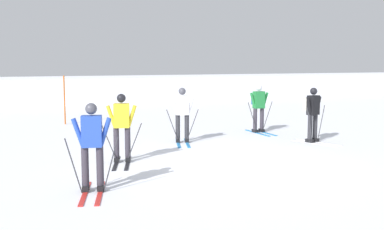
# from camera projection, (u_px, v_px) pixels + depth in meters

# --- Properties ---
(ground_plane) EXTENTS (120.00, 120.00, 0.00)m
(ground_plane) POSITION_uv_depth(u_px,v_px,m) (221.00, 162.00, 11.14)
(ground_plane) COLOR white
(far_snow_ridge) EXTENTS (80.00, 6.31, 1.55)m
(far_snow_ridge) POSITION_uv_depth(u_px,v_px,m) (68.00, 89.00, 29.23)
(far_snow_ridge) COLOR white
(far_snow_ridge) RESTS_ON ground
(skier_white) EXTENTS (0.95, 1.63, 1.71)m
(skier_white) POSITION_uv_depth(u_px,v_px,m) (182.00, 113.00, 13.85)
(skier_white) COLOR #237AC6
(skier_white) RESTS_ON ground
(skier_blue) EXTENTS (0.96, 1.64, 1.71)m
(skier_blue) POSITION_uv_depth(u_px,v_px,m) (92.00, 145.00, 8.52)
(skier_blue) COLOR red
(skier_blue) RESTS_ON ground
(skier_yellow) EXTENTS (0.95, 1.63, 1.71)m
(skier_yellow) POSITION_uv_depth(u_px,v_px,m) (122.00, 126.00, 11.08)
(skier_yellow) COLOR black
(skier_yellow) RESTS_ON ground
(skier_green) EXTENTS (1.00, 1.62, 1.71)m
(skier_green) POSITION_uv_depth(u_px,v_px,m) (258.00, 106.00, 15.92)
(skier_green) COLOR #237AC6
(skier_green) RESTS_ON ground
(skier_black) EXTENTS (0.97, 1.64, 1.71)m
(skier_black) POSITION_uv_depth(u_px,v_px,m) (312.00, 112.00, 13.89)
(skier_black) COLOR silver
(skier_black) RESTS_ON ground
(trail_marker_pole) EXTENTS (0.05, 0.05, 1.97)m
(trail_marker_pole) POSITION_uv_depth(u_px,v_px,m) (65.00, 100.00, 18.07)
(trail_marker_pole) COLOR #C65614
(trail_marker_pole) RESTS_ON ground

